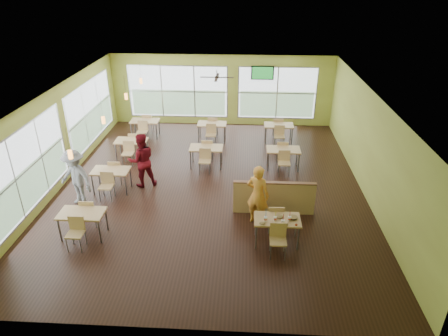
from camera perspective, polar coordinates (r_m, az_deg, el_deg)
The scene contains 20 objects.
room at distance 12.78m, azimuth -1.97°, elevation 3.75°, with size 12.00×12.04×3.20m.
window_bays at distance 16.10m, azimuth -10.50°, elevation 7.75°, with size 9.24×10.24×2.38m.
main_table at distance 10.59m, azimuth 7.60°, elevation -7.74°, with size 1.22×1.52×0.87m.
half_wall_divider at distance 11.87m, azimuth 7.14°, elevation -4.22°, with size 2.40×0.14×1.04m.
dining_tables at distance 14.85m, azimuth -5.37°, elevation 2.95°, with size 6.92×8.72×0.87m.
pendant_lights at distance 13.76m, azimuth -15.31°, elevation 8.29°, with size 0.11×7.31×0.86m.
ceiling_fan at distance 15.20m, azimuth -1.03°, elevation 12.85°, with size 1.25×1.25×0.29m.
tv_backwall at distance 18.11m, azimuth 5.52°, elevation 13.38°, with size 1.00×0.07×0.60m.
man_plaid at distance 11.20m, azimuth 4.85°, elevation -3.86°, with size 0.66×0.43×1.81m, color orange.
patron_maroon at distance 13.38m, azimuth -11.69°, elevation 1.09°, with size 0.90×0.70×1.85m, color #5C0B12.
patron_grey at distance 12.89m, azimuth -20.46°, elevation -1.27°, with size 1.16×0.67×1.80m, color slate.
cup_blue at distance 10.36m, azimuth 5.96°, elevation -7.24°, with size 0.09×0.09×0.34m.
cup_yellow at distance 10.42m, azimuth 7.32°, elevation -7.16°, with size 0.09×0.09×0.31m.
cup_red_near at distance 10.29m, azimuth 8.42°, elevation -7.66°, with size 0.10×0.10×0.35m.
cup_red_far at distance 10.46m, azimuth 9.34°, elevation -7.12°, with size 0.09×0.09×0.34m.
food_basket at distance 10.58m, azimuth 9.85°, elevation -6.98°, with size 0.24×0.24×0.05m.
ketchup_cup at distance 10.35m, azimuth 10.29°, elevation -7.99°, with size 0.06×0.06×0.03m, color #992000.
wrapper_left at distance 10.28m, azimuth 5.49°, elevation -7.86°, with size 0.16×0.14×0.04m, color olive.
wrapper_mid at distance 10.57m, azimuth 7.85°, elevation -6.87°, with size 0.22×0.20×0.06m, color olive.
wrapper_right at distance 10.32m, azimuth 8.77°, elevation -7.95°, with size 0.15×0.14×0.04m, color olive.
Camera 1 is at (1.11, -11.72, 6.57)m, focal length 32.00 mm.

